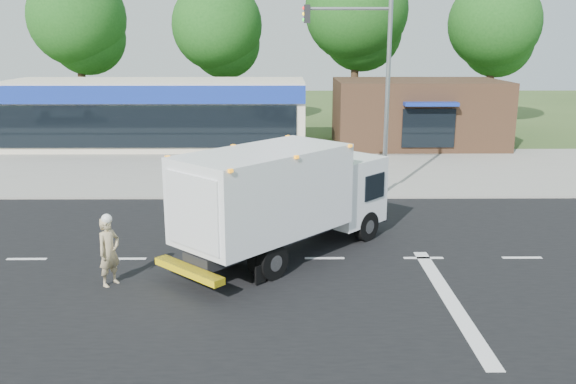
# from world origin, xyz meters

# --- Properties ---
(ground) EXTENTS (120.00, 120.00, 0.00)m
(ground) POSITION_xyz_m (0.00, 0.00, 0.00)
(ground) COLOR #385123
(ground) RESTS_ON ground
(road_asphalt) EXTENTS (60.00, 14.00, 0.02)m
(road_asphalt) POSITION_xyz_m (0.00, 0.00, 0.00)
(road_asphalt) COLOR black
(road_asphalt) RESTS_ON ground
(sidewalk) EXTENTS (60.00, 2.40, 0.12)m
(sidewalk) POSITION_xyz_m (0.00, 8.20, 0.06)
(sidewalk) COLOR gray
(sidewalk) RESTS_ON ground
(parking_apron) EXTENTS (60.00, 9.00, 0.02)m
(parking_apron) POSITION_xyz_m (0.00, 14.00, 0.01)
(parking_apron) COLOR gray
(parking_apron) RESTS_ON ground
(lane_markings) EXTENTS (55.20, 7.00, 0.01)m
(lane_markings) POSITION_xyz_m (1.35, -1.35, 0.02)
(lane_markings) COLOR silver
(lane_markings) RESTS_ON road_asphalt
(ems_box_truck) EXTENTS (7.00, 7.23, 3.41)m
(ems_box_truck) POSITION_xyz_m (-1.23, 0.27, 1.97)
(ems_box_truck) COLOR black
(ems_box_truck) RESTS_ON ground
(emergency_worker) EXTENTS (0.75, 0.82, 2.00)m
(emergency_worker) POSITION_xyz_m (-5.91, -1.96, 0.98)
(emergency_worker) COLOR tan
(emergency_worker) RESTS_ON ground
(retail_strip_mall) EXTENTS (18.00, 6.20, 4.00)m
(retail_strip_mall) POSITION_xyz_m (-9.00, 19.93, 2.01)
(retail_strip_mall) COLOR beige
(retail_strip_mall) RESTS_ON ground
(brown_storefront) EXTENTS (10.00, 6.70, 4.00)m
(brown_storefront) POSITION_xyz_m (7.00, 19.98, 2.00)
(brown_storefront) COLOR #382316
(brown_storefront) RESTS_ON ground
(traffic_signal_pole) EXTENTS (3.51, 0.25, 8.00)m
(traffic_signal_pole) POSITION_xyz_m (2.35, 7.60, 4.92)
(traffic_signal_pole) COLOR gray
(traffic_signal_pole) RESTS_ON ground
(background_trees) EXTENTS (36.77, 7.39, 12.10)m
(background_trees) POSITION_xyz_m (-0.85, 28.16, 7.38)
(background_trees) COLOR #332114
(background_trees) RESTS_ON ground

